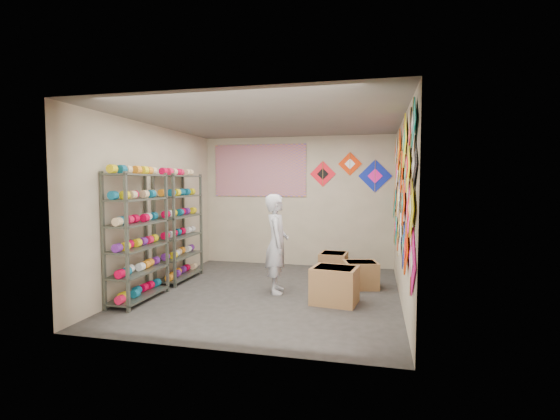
% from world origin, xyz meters
% --- Properties ---
extents(ground, '(4.50, 4.50, 0.00)m').
position_xyz_m(ground, '(0.00, 0.00, 0.00)').
color(ground, '#2C2A27').
extents(room_walls, '(4.50, 4.50, 4.50)m').
position_xyz_m(room_walls, '(0.00, 0.00, 1.64)').
color(room_walls, tan).
rests_on(room_walls, ground).
extents(shelf_rack_front, '(0.40, 1.10, 1.90)m').
position_xyz_m(shelf_rack_front, '(-1.78, -0.85, 0.95)').
color(shelf_rack_front, '#4C5147').
rests_on(shelf_rack_front, ground).
extents(shelf_rack_back, '(0.40, 1.10, 1.90)m').
position_xyz_m(shelf_rack_back, '(-1.78, 0.45, 0.95)').
color(shelf_rack_back, '#4C5147').
rests_on(shelf_rack_back, ground).
extents(string_spools, '(0.12, 2.36, 0.12)m').
position_xyz_m(string_spools, '(-1.78, -0.20, 1.05)').
color(string_spools, '#FC1448').
rests_on(string_spools, ground).
extents(kite_wall_display, '(0.06, 4.40, 2.06)m').
position_xyz_m(kite_wall_display, '(1.98, 0.01, 1.62)').
color(kite_wall_display, '#FE179F').
rests_on(kite_wall_display, room_walls).
extents(back_wall_kites, '(1.65, 0.02, 0.82)m').
position_xyz_m(back_wall_kites, '(1.16, 2.24, 1.95)').
color(back_wall_kites, red).
rests_on(back_wall_kites, room_walls).
extents(poster, '(2.00, 0.01, 1.10)m').
position_xyz_m(poster, '(-0.80, 2.23, 2.00)').
color(poster, '#74499F').
rests_on(poster, room_walls).
extents(shopkeeper, '(0.74, 0.63, 1.57)m').
position_xyz_m(shopkeeper, '(0.10, 0.07, 0.78)').
color(shopkeeper, silver).
rests_on(shopkeeper, ground).
extents(carton_a, '(0.70, 0.61, 0.53)m').
position_xyz_m(carton_a, '(1.06, -0.31, 0.26)').
color(carton_a, olive).
rests_on(carton_a, ground).
extents(carton_b, '(0.62, 0.55, 0.44)m').
position_xyz_m(carton_b, '(1.40, 0.63, 0.22)').
color(carton_b, olive).
rests_on(carton_b, ground).
extents(carton_c, '(0.51, 0.56, 0.46)m').
position_xyz_m(carton_c, '(0.88, 1.27, 0.23)').
color(carton_c, olive).
rests_on(carton_c, ground).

